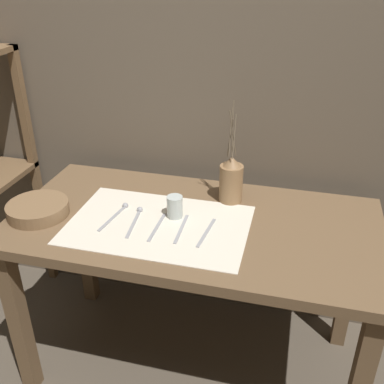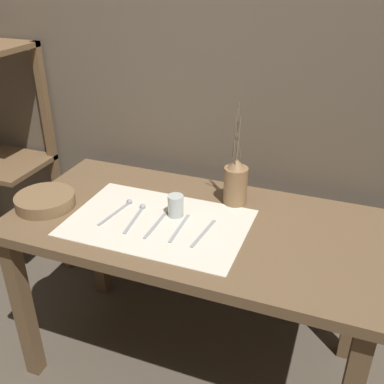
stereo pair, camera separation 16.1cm
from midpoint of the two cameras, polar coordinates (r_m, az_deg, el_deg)
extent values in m
plane|color=brown|center=(2.16, 2.45, -20.72)|extent=(12.00, 12.00, 0.00)
cube|color=brown|center=(1.90, 7.76, 15.09)|extent=(7.00, 0.06, 2.40)
cube|color=brown|center=(1.68, 2.95, -4.32)|extent=(1.38, 0.69, 0.04)
cube|color=brown|center=(1.97, -18.43, -13.95)|extent=(0.06, 0.06, 0.70)
cube|color=brown|center=(2.33, -9.94, -5.47)|extent=(0.06, 0.06, 0.70)
cube|color=brown|center=(2.09, 22.35, -11.99)|extent=(0.06, 0.06, 0.70)
cube|color=brown|center=(2.41, -15.23, 2.88)|extent=(0.04, 0.04, 1.27)
cube|color=beige|center=(1.65, -1.58, -3.97)|extent=(0.66, 0.43, 0.00)
cylinder|color=olive|center=(1.76, 8.15, 0.72)|extent=(0.09, 0.09, 0.15)
cone|color=olive|center=(1.72, 8.37, 3.55)|extent=(0.07, 0.07, 0.04)
cylinder|color=brown|center=(1.68, 8.28, 7.18)|extent=(0.01, 0.02, 0.19)
cylinder|color=brown|center=(1.69, 8.61, 7.65)|extent=(0.01, 0.02, 0.21)
cylinder|color=brown|center=(1.70, 8.23, 6.58)|extent=(0.02, 0.02, 0.15)
cylinder|color=brown|center=(1.67, 8.71, 6.63)|extent=(0.01, 0.03, 0.17)
cylinder|color=brown|center=(1.67, 8.57, 7.03)|extent=(0.03, 0.03, 0.19)
cylinder|color=brown|center=(1.82, -15.78, -1.12)|extent=(0.23, 0.23, 0.05)
cylinder|color=#B7C1BC|center=(1.67, 0.66, -1.84)|extent=(0.06, 0.06, 0.08)
cube|color=#939399|center=(1.72, -7.17, -2.81)|extent=(0.04, 0.19, 0.00)
sphere|color=#939399|center=(1.78, -5.40, -1.35)|extent=(0.02, 0.02, 0.02)
cube|color=#939399|center=(1.67, -4.67, -3.65)|extent=(0.03, 0.19, 0.00)
sphere|color=#939399|center=(1.74, -3.67, -1.97)|extent=(0.02, 0.02, 0.02)
cube|color=#939399|center=(1.63, -1.81, -4.27)|extent=(0.01, 0.19, 0.00)
cube|color=#939399|center=(1.62, 1.23, -4.69)|extent=(0.02, 0.19, 0.00)
cube|color=#939399|center=(1.59, 4.37, -5.35)|extent=(0.03, 0.19, 0.00)
camera|label=1|loc=(0.08, -87.14, 1.54)|focal=42.00mm
camera|label=2|loc=(0.08, 92.86, -1.54)|focal=42.00mm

